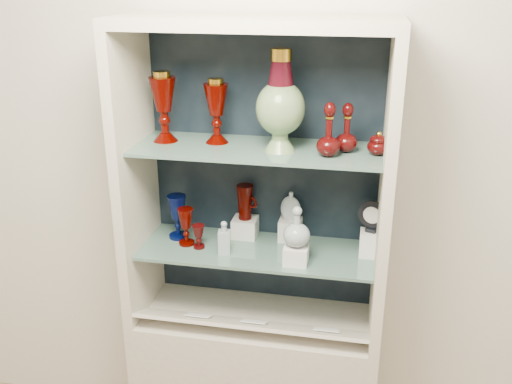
% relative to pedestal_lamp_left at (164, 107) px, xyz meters
% --- Properties ---
extents(wall_back, '(3.50, 0.02, 2.80)m').
position_rel_pedestal_lamp_left_xyz_m(wall_back, '(0.36, 0.18, -0.20)').
color(wall_back, white).
rests_on(wall_back, ground).
extents(cabinet_back_panel, '(0.98, 0.02, 1.15)m').
position_rel_pedestal_lamp_left_xyz_m(cabinet_back_panel, '(0.36, 0.15, -0.28)').
color(cabinet_back_panel, black).
rests_on(cabinet_back_panel, cabinet_base).
extents(cabinet_side_left, '(0.04, 0.40, 1.15)m').
position_rel_pedestal_lamp_left_xyz_m(cabinet_side_left, '(-0.12, -0.04, -0.28)').
color(cabinet_side_left, beige).
rests_on(cabinet_side_left, cabinet_base).
extents(cabinet_side_right, '(0.04, 0.40, 1.15)m').
position_rel_pedestal_lamp_left_xyz_m(cabinet_side_right, '(0.84, -0.04, -0.28)').
color(cabinet_side_right, beige).
rests_on(cabinet_side_right, cabinet_base).
extents(cabinet_top_cap, '(1.00, 0.40, 0.04)m').
position_rel_pedestal_lamp_left_xyz_m(cabinet_top_cap, '(0.36, -0.04, 0.32)').
color(cabinet_top_cap, beige).
rests_on(cabinet_top_cap, cabinet_side_left).
extents(shelf_lower, '(0.92, 0.34, 0.01)m').
position_rel_pedestal_lamp_left_xyz_m(shelf_lower, '(0.36, -0.02, -0.56)').
color(shelf_lower, slate).
rests_on(shelf_lower, cabinet_side_left).
extents(shelf_upper, '(0.92, 0.34, 0.01)m').
position_rel_pedestal_lamp_left_xyz_m(shelf_upper, '(0.36, -0.02, -0.14)').
color(shelf_upper, slate).
rests_on(shelf_upper, cabinet_side_left).
extents(label_ledge, '(0.92, 0.17, 0.09)m').
position_rel_pedestal_lamp_left_xyz_m(label_ledge, '(0.36, -0.15, -0.82)').
color(label_ledge, beige).
rests_on(label_ledge, cabinet_base).
extents(label_card_0, '(0.10, 0.06, 0.03)m').
position_rel_pedestal_lamp_left_xyz_m(label_card_0, '(0.38, -0.15, -0.81)').
color(label_card_0, white).
rests_on(label_card_0, label_ledge).
extents(label_card_1, '(0.10, 0.06, 0.03)m').
position_rel_pedestal_lamp_left_xyz_m(label_card_1, '(0.66, -0.15, -0.81)').
color(label_card_1, white).
rests_on(label_card_1, label_ledge).
extents(label_card_2, '(0.10, 0.06, 0.03)m').
position_rel_pedestal_lamp_left_xyz_m(label_card_2, '(0.15, -0.15, -0.81)').
color(label_card_2, white).
rests_on(label_card_2, label_ledge).
extents(pedestal_lamp_left, '(0.13, 0.13, 0.27)m').
position_rel_pedestal_lamp_left_xyz_m(pedestal_lamp_left, '(0.00, 0.00, 0.00)').
color(pedestal_lamp_left, '#440400').
rests_on(pedestal_lamp_left, shelf_upper).
extents(pedestal_lamp_right, '(0.11, 0.11, 0.24)m').
position_rel_pedestal_lamp_left_xyz_m(pedestal_lamp_right, '(0.20, 0.02, -0.01)').
color(pedestal_lamp_right, '#440400').
rests_on(pedestal_lamp_right, shelf_upper).
extents(enamel_urn, '(0.21, 0.21, 0.37)m').
position_rel_pedestal_lamp_left_xyz_m(enamel_urn, '(0.45, -0.04, 0.05)').
color(enamel_urn, '#0A4528').
rests_on(enamel_urn, shelf_upper).
extents(ruby_decanter_a, '(0.11, 0.11, 0.22)m').
position_rel_pedestal_lamp_left_xyz_m(ruby_decanter_a, '(0.63, -0.08, -0.03)').
color(ruby_decanter_a, '#400807').
rests_on(ruby_decanter_a, shelf_upper).
extents(ruby_decanter_b, '(0.11, 0.11, 0.19)m').
position_rel_pedestal_lamp_left_xyz_m(ruby_decanter_b, '(0.69, -0.01, -0.04)').
color(ruby_decanter_b, '#400807').
rests_on(ruby_decanter_b, shelf_upper).
extents(lidded_bowl, '(0.08, 0.08, 0.09)m').
position_rel_pedestal_lamp_left_xyz_m(lidded_bowl, '(0.80, -0.03, -0.09)').
color(lidded_bowl, '#400807').
rests_on(lidded_bowl, shelf_upper).
extents(cobalt_goblet, '(0.10, 0.10, 0.19)m').
position_rel_pedestal_lamp_left_xyz_m(cobalt_goblet, '(0.02, 0.02, -0.46)').
color(cobalt_goblet, '#010940').
rests_on(cobalt_goblet, shelf_lower).
extents(ruby_goblet_tall, '(0.07, 0.07, 0.16)m').
position_rel_pedestal_lamp_left_xyz_m(ruby_goblet_tall, '(0.08, -0.04, -0.48)').
color(ruby_goblet_tall, '#440400').
rests_on(ruby_goblet_tall, shelf_lower).
extents(ruby_goblet_small, '(0.06, 0.06, 0.10)m').
position_rel_pedestal_lamp_left_xyz_m(ruby_goblet_small, '(0.13, -0.06, -0.50)').
color(ruby_goblet_small, '#400807').
rests_on(ruby_goblet_small, shelf_lower).
extents(riser_ruby_pitcher, '(0.10, 0.10, 0.08)m').
position_rel_pedestal_lamp_left_xyz_m(riser_ruby_pitcher, '(0.29, 0.08, -0.51)').
color(riser_ruby_pitcher, silver).
rests_on(riser_ruby_pitcher, shelf_lower).
extents(ruby_pitcher, '(0.13, 0.11, 0.15)m').
position_rel_pedestal_lamp_left_xyz_m(ruby_pitcher, '(0.29, 0.08, -0.40)').
color(ruby_pitcher, '#440400').
rests_on(ruby_pitcher, riser_ruby_pitcher).
extents(clear_square_bottle, '(0.05, 0.05, 0.13)m').
position_rel_pedestal_lamp_left_xyz_m(clear_square_bottle, '(0.25, -0.08, -0.49)').
color(clear_square_bottle, '#909FA5').
rests_on(clear_square_bottle, shelf_lower).
extents(riser_flat_flask, '(0.09, 0.09, 0.09)m').
position_rel_pedestal_lamp_left_xyz_m(riser_flat_flask, '(0.48, 0.09, -0.51)').
color(riser_flat_flask, silver).
rests_on(riser_flat_flask, shelf_lower).
extents(flat_flask, '(0.09, 0.06, 0.12)m').
position_rel_pedestal_lamp_left_xyz_m(flat_flask, '(0.48, 0.09, -0.40)').
color(flat_flask, silver).
rests_on(flat_flask, riser_flat_flask).
extents(riser_clear_round_decanter, '(0.09, 0.09, 0.07)m').
position_rel_pedestal_lamp_left_xyz_m(riser_clear_round_decanter, '(0.53, -0.11, -0.52)').
color(riser_clear_round_decanter, silver).
rests_on(riser_clear_round_decanter, shelf_lower).
extents(clear_round_decanter, '(0.12, 0.12, 0.15)m').
position_rel_pedestal_lamp_left_xyz_m(clear_round_decanter, '(0.53, -0.11, -0.41)').
color(clear_round_decanter, '#909FA5').
rests_on(clear_round_decanter, riser_clear_round_decanter).
extents(riser_cameo_medallion, '(0.08, 0.08, 0.10)m').
position_rel_pedestal_lamp_left_xyz_m(riser_cameo_medallion, '(0.80, 0.01, -0.50)').
color(riser_cameo_medallion, silver).
rests_on(riser_cameo_medallion, shelf_lower).
extents(cameo_medallion, '(0.12, 0.07, 0.13)m').
position_rel_pedestal_lamp_left_xyz_m(cameo_medallion, '(0.80, 0.01, -0.39)').
color(cameo_medallion, black).
rests_on(cameo_medallion, riser_cameo_medallion).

